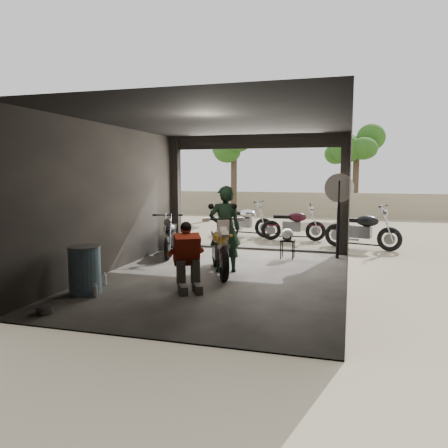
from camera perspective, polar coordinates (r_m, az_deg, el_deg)
The scene contains 16 objects.
ground at distance 9.11m, azimuth -0.34°, elevation -7.09°, with size 80.00×80.00×0.00m, color #7A6D56.
garage at distance 9.42m, azimuth 0.59°, elevation 1.26°, with size 7.00×7.13×3.20m.
boundary_wall at distance 22.69m, azimuth 9.62°, elevation 2.60°, with size 18.00×0.30×1.20m, color gray.
tree_left at distance 21.78m, azimuth 1.32°, elevation 11.45°, with size 2.20×2.20×5.60m.
tree_right at distance 22.54m, azimuth 16.97°, elevation 9.91°, with size 2.20×2.20×5.00m.
main_bike at distance 9.41m, azimuth -0.57°, elevation -2.64°, with size 0.80×1.94×1.29m, color beige, non-canonical shape.
left_bike at distance 11.56m, azimuth -7.03°, elevation -1.31°, with size 0.70×1.69×1.15m, color black, non-canonical shape.
outside_bike_a at distance 15.04m, azimuth 2.65°, elevation 0.76°, with size 0.76×1.84×1.24m, color black, non-canonical shape.
outside_bike_b at distance 14.20m, azimuth 9.04°, elevation 0.27°, with size 0.74×1.79×1.21m, color #3A0E19, non-canonical shape.
outside_bike_c at distance 13.07m, azimuth 17.62°, elevation -0.33°, with size 0.79×1.91×1.29m, color black, non-canonical shape.
rider at distance 9.46m, azimuth 0.14°, elevation -0.72°, with size 0.69×0.45×1.90m, color black.
mechanic at distance 8.05m, azimuth -4.72°, elevation -4.48°, with size 0.62×0.85×1.23m, color #AF2F17, non-canonical shape.
stool at distance 11.14m, azimuth 8.30°, elevation -2.41°, with size 0.36×0.36×0.50m.
helmet at distance 11.09m, azimuth 8.29°, elevation -1.32°, with size 0.30×0.32×0.29m, color silver.
oil_drum at distance 8.20m, azimuth -17.73°, elevation -5.84°, with size 0.56×0.56×0.87m, color #415C6D.
sign_post at distance 11.24m, azimuth 14.76°, elevation 2.73°, with size 0.72×0.08×2.16m.
Camera 1 is at (2.48, -8.50, 2.16)m, focal length 35.00 mm.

